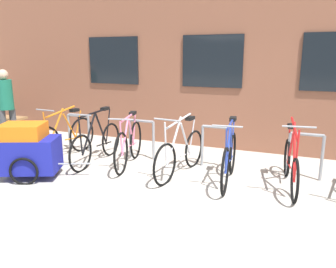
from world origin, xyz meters
TOP-DOWN VIEW (x-y plane):
  - ground_plane at (0.00, 0.00)m, footprint 42.00×42.00m
  - storefront_building at (0.00, 6.72)m, footprint 28.00×7.08m
  - bike_rack at (0.46, 1.90)m, footprint 6.56×0.05m
  - bicycle_blue at (0.85, 1.26)m, footprint 0.44×1.69m
  - bicycle_red at (1.77, 1.43)m, footprint 0.45×1.73m
  - bicycle_orange at (-2.50, 1.40)m, footprint 0.44×1.74m
  - bicycle_silver at (0.00, 1.30)m, footprint 0.44×1.74m
  - bicycle_black at (-1.70, 1.33)m, footprint 0.44×1.75m
  - bicycle_pink at (-1.06, 1.43)m, footprint 0.52×1.70m
  - bike_trailer at (-2.27, 0.21)m, footprint 1.45×0.91m
  - person_browsing at (-4.16, 1.55)m, footprint 0.32×0.34m
  - backpack at (-4.19, 1.56)m, footprint 0.34×0.31m

SIDE VIEW (x-z plane):
  - ground_plane at x=0.00m, z-range 0.00..0.00m
  - backpack at x=-4.19m, z-range 0.00..0.44m
  - bicycle_red at x=1.77m, z-range -0.18..0.92m
  - bicycle_black at x=-1.70m, z-range -0.14..0.90m
  - bicycle_silver at x=0.00m, z-range -0.15..0.92m
  - bicycle_orange at x=-2.50m, z-range -0.13..0.92m
  - bicycle_blue at x=0.85m, z-range -0.13..0.92m
  - bicycle_pink at x=-1.06m, z-range -0.09..0.89m
  - bike_rack at x=0.46m, z-range 0.08..0.86m
  - bike_trailer at x=-2.27m, z-range 0.01..0.95m
  - person_browsing at x=-4.16m, z-range 0.13..1.84m
  - storefront_building at x=0.00m, z-range 0.00..6.32m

